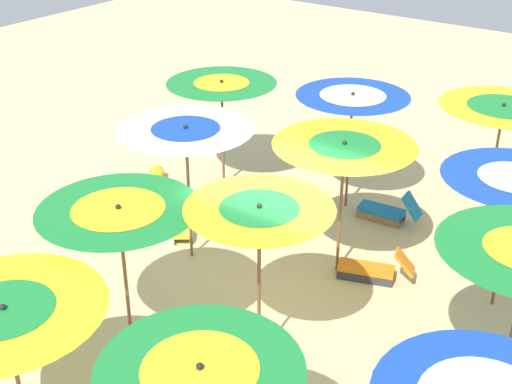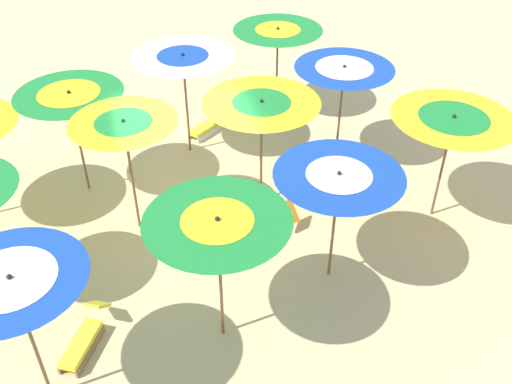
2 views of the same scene
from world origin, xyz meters
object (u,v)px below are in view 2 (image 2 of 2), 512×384
Objects in this scene: beach_umbrella_4 at (261,112)px; beach_umbrella_7 at (124,129)px; beach_umbrella_1 at (344,75)px; beach_umbrella_8 at (71,102)px; lounger_0 at (348,174)px; beach_ball at (240,86)px; lounger_1 at (37,287)px; beach_umbrella_9 at (13,287)px; beach_umbrella_2 at (278,36)px; beach_umbrella_0 at (452,126)px; lounger_4 at (209,125)px; beach_umbrella_5 at (183,64)px; beach_umbrella_3 at (338,182)px; lounger_2 at (273,208)px; beach_umbrella_6 at (218,231)px; lounger_3 at (84,339)px.

beach_umbrella_7 is at bearing -85.14° from beach_umbrella_4.
beach_umbrella_1 is 1.00× the size of beach_umbrella_4.
beach_umbrella_8 is 1.94× the size of lounger_0.
lounger_1 is at bearing -39.01° from beach_ball.
beach_umbrella_4 is at bearing 131.11° from beach_umbrella_9.
beach_umbrella_2 is at bearing 141.97° from beach_umbrella_9.
beach_umbrella_0 is 6.07m from lounger_4.
beach_umbrella_5 reaches higher than lounger_0.
beach_umbrella_0 reaches higher than beach_umbrella_3.
beach_umbrella_9 is 2.05× the size of lounger_0.
beach_umbrella_7 is 3.39m from lounger_2.
lounger_4 reaches higher than lounger_1.
beach_ball is at bearing 143.86° from beach_umbrella_5.
beach_umbrella_4 is 3.56m from lounger_4.
beach_umbrella_6 reaches higher than lounger_4.
beach_umbrella_6 is at bearing 166.55° from lounger_1.
beach_umbrella_8 is at bearing -68.86° from beach_umbrella_5.
beach_umbrella_9 reaches higher than lounger_3.
lounger_4 is (-5.94, 3.24, 0.00)m from lounger_3.
beach_umbrella_2 is 1.88× the size of lounger_1.
beach_umbrella_6 is 3.89m from lounger_1.
beach_umbrella_3 is 4.74m from lounger_3.
beach_umbrella_5 is 6.20m from lounger_3.
beach_ball is (-1.32, -0.64, -1.90)m from beach_umbrella_2.
beach_umbrella_5 reaches higher than beach_umbrella_6.
beach_umbrella_3 is at bearing 13.27° from beach_umbrella_4.
lounger_3 is (3.04, -5.75, -0.02)m from lounger_0.
lounger_4 is at bearing -139.46° from beach_umbrella_0.
beach_umbrella_3 is 2.68m from lounger_2.
lounger_4 is (-2.90, -2.51, -0.02)m from lounger_0.
beach_umbrella_7 is 0.99× the size of beach_umbrella_9.
lounger_0 is (3.47, 0.59, -1.84)m from beach_umbrella_2.
lounger_0 is at bearing 121.16° from beach_umbrella_9.
lounger_3 is at bearing 102.22° from lounger_2.
lounger_3 is at bearing -26.68° from beach_umbrella_5.
beach_umbrella_7 is at bearing -174.01° from lounger_3.
beach_umbrella_9 is 7.61m from lounger_0.
lounger_1 is at bearing 12.70° from lounger_4.
beach_umbrella_9 is at bearing 106.16° from lounger_2.
lounger_1 is at bearing -53.42° from beach_umbrella_7.
beach_umbrella_3 is 3.45m from lounger_0.
beach_umbrella_2 is 2.83m from beach_umbrella_5.
beach_umbrella_2 is 9.22m from beach_umbrella_9.
lounger_2 is 3.63m from lounger_4.
beach_umbrella_6 is at bearing 18.46° from beach_umbrella_7.
lounger_1 is 0.96× the size of lounger_2.
beach_umbrella_2 is 1.80× the size of lounger_2.
beach_umbrella_0 is 1.89× the size of lounger_4.
beach_umbrella_4 is (3.54, -1.42, 0.04)m from beach_umbrella_2.
beach_umbrella_3 is 7.58m from beach_ball.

